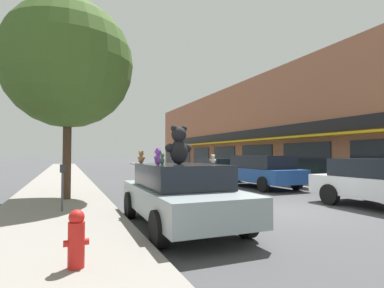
# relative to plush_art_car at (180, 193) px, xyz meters

# --- Properties ---
(ground_plane) EXTENTS (260.00, 260.00, 0.00)m
(ground_plane) POSITION_rel_plush_art_car_xyz_m (3.40, 0.68, -0.78)
(ground_plane) COLOR #424244
(sidewalk_near) EXTENTS (3.19, 90.00, 0.15)m
(sidewalk_near) POSITION_rel_plush_art_car_xyz_m (-2.69, 0.68, -0.71)
(sidewalk_near) COLOR gray
(sidewalk_near) RESTS_ON ground_plane
(storefront_row) EXTENTS (12.91, 40.84, 7.80)m
(storefront_row) POSITION_rel_plush_art_car_xyz_m (17.01, 15.23, 3.11)
(storefront_row) COLOR #9E6047
(storefront_row) RESTS_ON ground_plane
(plush_art_car) EXTENTS (2.11, 4.50, 1.46)m
(plush_art_car) POSITION_rel_plush_art_car_xyz_m (0.00, 0.00, 0.00)
(plush_art_car) COLOR #8C999E
(plush_art_car) RESTS_ON ground_plane
(teddy_bear_giant) EXTENTS (0.67, 0.42, 0.92)m
(teddy_bear_giant) POSITION_rel_plush_art_car_xyz_m (-0.05, -0.01, 1.12)
(teddy_bear_giant) COLOR black
(teddy_bear_giant) RESTS_ON plush_art_car
(teddy_bear_cream) EXTENTS (0.17, 0.11, 0.23)m
(teddy_bear_cream) POSITION_rel_plush_art_car_xyz_m (0.71, -0.30, 0.79)
(teddy_bear_cream) COLOR beige
(teddy_bear_cream) RESTS_ON plush_art_car
(teddy_bear_purple) EXTENTS (0.25, 0.26, 0.38)m
(teddy_bear_purple) POSITION_rel_plush_art_car_xyz_m (-0.61, -0.21, 0.86)
(teddy_bear_purple) COLOR purple
(teddy_bear_purple) RESTS_ON plush_art_car
(teddy_bear_green) EXTENTS (0.18, 0.19, 0.27)m
(teddy_bear_green) POSITION_rel_plush_art_car_xyz_m (-0.39, 0.20, 0.81)
(teddy_bear_green) COLOR green
(teddy_bear_green) RESTS_ON plush_art_car
(teddy_bear_brown) EXTENTS (0.21, 0.24, 0.33)m
(teddy_bear_brown) POSITION_rel_plush_art_car_xyz_m (-0.69, 1.04, 0.84)
(teddy_bear_brown) COLOR olive
(teddy_bear_brown) RESTS_ON plush_art_car
(teddy_bear_white) EXTENTS (0.23, 0.15, 0.31)m
(teddy_bear_white) POSITION_rel_plush_art_car_xyz_m (0.23, 1.08, 0.83)
(teddy_bear_white) COLOR white
(teddy_bear_white) RESTS_ON plush_art_car
(parked_car_far_center) EXTENTS (2.11, 4.64, 1.63)m
(parked_car_far_center) POSITION_rel_plush_art_car_xyz_m (6.62, 5.95, 0.10)
(parked_car_far_center) COLOR #1E4793
(parked_car_far_center) RESTS_ON ground_plane
(parked_car_far_right) EXTENTS (1.96, 4.09, 1.42)m
(parked_car_far_right) POSITION_rel_plush_art_car_xyz_m (6.62, 10.78, 0.01)
(parked_car_far_right) COLOR #336B3D
(parked_car_far_right) RESTS_ON ground_plane
(street_tree) EXTENTS (4.47, 4.47, 6.94)m
(street_tree) POSITION_rel_plush_art_car_xyz_m (-2.45, 4.66, 4.07)
(street_tree) COLOR #473323
(street_tree) RESTS_ON sidewalk_near
(fire_hydrant) EXTENTS (0.33, 0.22, 0.79)m
(fire_hydrant) POSITION_rel_plush_art_car_xyz_m (-2.35, -2.20, -0.24)
(fire_hydrant) COLOR red
(fire_hydrant) RESTS_ON sidewalk_near
(parking_meter) EXTENTS (0.14, 0.10, 1.27)m
(parking_meter) POSITION_rel_plush_art_car_xyz_m (-2.57, 2.29, 0.17)
(parking_meter) COLOR #4C4C51
(parking_meter) RESTS_ON sidewalk_near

